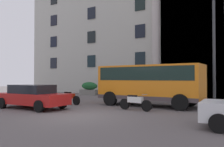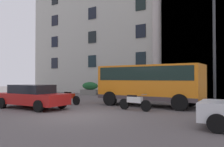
{
  "view_description": "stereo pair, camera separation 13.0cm",
  "coord_description": "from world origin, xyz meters",
  "px_view_note": "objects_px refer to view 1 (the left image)",
  "views": [
    {
      "loc": [
        7.19,
        -8.04,
        1.74
      ],
      "look_at": [
        -1.55,
        5.42,
        2.07
      ],
      "focal_mm": 37.26,
      "sensor_mm": 36.0,
      "label": 1
    },
    {
      "loc": [
        7.29,
        -7.97,
        1.74
      ],
      "look_at": [
        -1.55,
        5.42,
        2.07
      ],
      "focal_mm": 37.26,
      "sensor_mm": 36.0,
      "label": 2
    }
  ],
  "objects_px": {
    "hedge_planter_far_east": "(134,91)",
    "lamppost_plaza_centre": "(214,30)",
    "parked_coupe_end": "(32,96)",
    "motorcycle_near_kerb": "(69,98)",
    "orange_minibus": "(150,82)",
    "scooter_by_planter": "(135,102)",
    "motorcycle_far_end": "(22,95)",
    "hedge_planter_west": "(89,89)"
  },
  "relations": [
    {
      "from": "hedge_planter_far_east",
      "to": "lamppost_plaza_centre",
      "type": "distance_m",
      "value": 8.36
    },
    {
      "from": "hedge_planter_far_east",
      "to": "lamppost_plaza_centre",
      "type": "relative_size",
      "value": 0.24
    },
    {
      "from": "lamppost_plaza_centre",
      "to": "parked_coupe_end",
      "type": "bearing_deg",
      "value": -136.8
    },
    {
      "from": "motorcycle_near_kerb",
      "to": "lamppost_plaza_centre",
      "type": "bearing_deg",
      "value": 38.04
    },
    {
      "from": "hedge_planter_far_east",
      "to": "parked_coupe_end",
      "type": "bearing_deg",
      "value": -99.05
    },
    {
      "from": "parked_coupe_end",
      "to": "orange_minibus",
      "type": "bearing_deg",
      "value": 39.67
    },
    {
      "from": "scooter_by_planter",
      "to": "motorcycle_far_end",
      "type": "bearing_deg",
      "value": -174.58
    },
    {
      "from": "scooter_by_planter",
      "to": "lamppost_plaza_centre",
      "type": "bearing_deg",
      "value": 65.19
    },
    {
      "from": "scooter_by_planter",
      "to": "hedge_planter_far_east",
      "type": "bearing_deg",
      "value": 122.88
    },
    {
      "from": "orange_minibus",
      "to": "hedge_planter_west",
      "type": "relative_size",
      "value": 3.11
    },
    {
      "from": "parked_coupe_end",
      "to": "scooter_by_planter",
      "type": "bearing_deg",
      "value": 22.27
    },
    {
      "from": "parked_coupe_end",
      "to": "hedge_planter_west",
      "type": "bearing_deg",
      "value": 107.97
    },
    {
      "from": "motorcycle_far_end",
      "to": "scooter_by_planter",
      "type": "xyz_separation_m",
      "value": [
        9.69,
        0.03,
        -0.0
      ]
    },
    {
      "from": "motorcycle_near_kerb",
      "to": "hedge_planter_west",
      "type": "bearing_deg",
      "value": 124.83
    },
    {
      "from": "hedge_planter_west",
      "to": "orange_minibus",
      "type": "bearing_deg",
      "value": -30.49
    },
    {
      "from": "hedge_planter_far_east",
      "to": "motorcycle_far_end",
      "type": "xyz_separation_m",
      "value": [
        -5.91,
        -7.24,
        -0.16
      ]
    },
    {
      "from": "orange_minibus",
      "to": "motorcycle_far_end",
      "type": "distance_m",
      "value": 9.91
    },
    {
      "from": "parked_coupe_end",
      "to": "motorcycle_far_end",
      "type": "bearing_deg",
      "value": 147.23
    },
    {
      "from": "parked_coupe_end",
      "to": "motorcycle_near_kerb",
      "type": "distance_m",
      "value": 2.74
    },
    {
      "from": "motorcycle_far_end",
      "to": "motorcycle_near_kerb",
      "type": "relative_size",
      "value": 1.07
    },
    {
      "from": "orange_minibus",
      "to": "motorcycle_near_kerb",
      "type": "height_order",
      "value": "orange_minibus"
    },
    {
      "from": "hedge_planter_far_east",
      "to": "motorcycle_near_kerb",
      "type": "distance_m",
      "value": 7.12
    },
    {
      "from": "hedge_planter_west",
      "to": "hedge_planter_far_east",
      "type": "distance_m",
      "value": 5.49
    },
    {
      "from": "orange_minibus",
      "to": "scooter_by_planter",
      "type": "height_order",
      "value": "orange_minibus"
    },
    {
      "from": "motorcycle_far_end",
      "to": "lamppost_plaza_centre",
      "type": "xyz_separation_m",
      "value": [
        12.83,
        5.46,
        4.5
      ]
    },
    {
      "from": "scooter_by_planter",
      "to": "motorcycle_near_kerb",
      "type": "height_order",
      "value": "same"
    },
    {
      "from": "parked_coupe_end",
      "to": "hedge_planter_far_east",
      "type": "bearing_deg",
      "value": 77.89
    },
    {
      "from": "hedge_planter_far_east",
      "to": "hedge_planter_west",
      "type": "bearing_deg",
      "value": 175.16
    },
    {
      "from": "hedge_planter_far_east",
      "to": "parked_coupe_end",
      "type": "height_order",
      "value": "parked_coupe_end"
    },
    {
      "from": "orange_minibus",
      "to": "parked_coupe_end",
      "type": "bearing_deg",
      "value": -138.1
    },
    {
      "from": "scooter_by_planter",
      "to": "orange_minibus",
      "type": "bearing_deg",
      "value": 98.0
    },
    {
      "from": "parked_coupe_end",
      "to": "motorcycle_far_end",
      "type": "height_order",
      "value": "parked_coupe_end"
    },
    {
      "from": "orange_minibus",
      "to": "parked_coupe_end",
      "type": "height_order",
      "value": "orange_minibus"
    },
    {
      "from": "motorcycle_far_end",
      "to": "scooter_by_planter",
      "type": "bearing_deg",
      "value": -1.5
    },
    {
      "from": "hedge_planter_west",
      "to": "motorcycle_near_kerb",
      "type": "bearing_deg",
      "value": -60.44
    },
    {
      "from": "parked_coupe_end",
      "to": "lamppost_plaza_centre",
      "type": "xyz_separation_m",
      "value": [
        8.47,
        7.95,
        4.26
      ]
    },
    {
      "from": "hedge_planter_far_east",
      "to": "parked_coupe_end",
      "type": "xyz_separation_m",
      "value": [
        -1.55,
        -9.73,
        0.09
      ]
    },
    {
      "from": "motorcycle_far_end",
      "to": "parked_coupe_end",
      "type": "bearing_deg",
      "value": -31.38
    },
    {
      "from": "motorcycle_near_kerb",
      "to": "lamppost_plaza_centre",
      "type": "distance_m",
      "value": 10.68
    },
    {
      "from": "orange_minibus",
      "to": "hedge_planter_west",
      "type": "bearing_deg",
      "value": 148.68
    },
    {
      "from": "hedge_planter_west",
      "to": "motorcycle_far_end",
      "type": "relative_size",
      "value": 1.0
    },
    {
      "from": "hedge_planter_west",
      "to": "parked_coupe_end",
      "type": "height_order",
      "value": "parked_coupe_end"
    }
  ]
}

